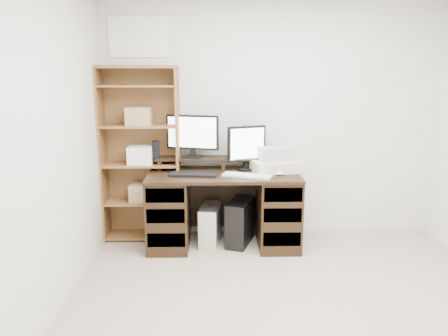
{
  "coord_description": "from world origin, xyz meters",
  "views": [
    {
      "loc": [
        -0.58,
        -2.59,
        1.76
      ],
      "look_at": [
        -0.5,
        1.43,
        0.85
      ],
      "focal_mm": 35.0,
      "sensor_mm": 36.0,
      "label": 1
    }
  ],
  "objects_px": {
    "desk": "(224,208)",
    "bookshelf": "(141,153)",
    "tower_silver": "(210,225)",
    "tower_black": "(240,222)",
    "monitor_small": "(247,146)",
    "printer": "(275,166)",
    "monitor_wide": "(192,134)"
  },
  "relations": [
    {
      "from": "desk",
      "to": "bookshelf",
      "type": "distance_m",
      "value": 1.02
    },
    {
      "from": "tower_silver",
      "to": "tower_black",
      "type": "height_order",
      "value": "tower_black"
    },
    {
      "from": "tower_silver",
      "to": "desk",
      "type": "bearing_deg",
      "value": 3.54
    },
    {
      "from": "monitor_small",
      "to": "bookshelf",
      "type": "bearing_deg",
      "value": 156.93
    },
    {
      "from": "tower_black",
      "to": "bookshelf",
      "type": "bearing_deg",
      "value": -172.32
    },
    {
      "from": "desk",
      "to": "printer",
      "type": "bearing_deg",
      "value": 7.43
    },
    {
      "from": "monitor_wide",
      "to": "printer",
      "type": "xyz_separation_m",
      "value": [
        0.84,
        -0.15,
        -0.31
      ]
    },
    {
      "from": "tower_black",
      "to": "desk",
      "type": "bearing_deg",
      "value": -155.73
    },
    {
      "from": "desk",
      "to": "monitor_wide",
      "type": "xyz_separation_m",
      "value": [
        -0.31,
        0.22,
        0.72
      ]
    },
    {
      "from": "printer",
      "to": "bookshelf",
      "type": "xyz_separation_m",
      "value": [
        -1.37,
        0.14,
        0.11
      ]
    },
    {
      "from": "monitor_wide",
      "to": "tower_silver",
      "type": "relative_size",
      "value": 1.34
    },
    {
      "from": "tower_silver",
      "to": "bookshelf",
      "type": "relative_size",
      "value": 0.22
    },
    {
      "from": "desk",
      "to": "monitor_small",
      "type": "bearing_deg",
      "value": 33.95
    },
    {
      "from": "monitor_wide",
      "to": "tower_silver",
      "type": "distance_m",
      "value": 0.95
    },
    {
      "from": "tower_silver",
      "to": "tower_black",
      "type": "distance_m",
      "value": 0.31
    },
    {
      "from": "printer",
      "to": "tower_silver",
      "type": "xyz_separation_m",
      "value": [
        -0.66,
        -0.06,
        -0.6
      ]
    },
    {
      "from": "desk",
      "to": "tower_black",
      "type": "xyz_separation_m",
      "value": [
        0.17,
        0.02,
        -0.16
      ]
    },
    {
      "from": "tower_silver",
      "to": "monitor_small",
      "type": "bearing_deg",
      "value": 29.76
    },
    {
      "from": "printer",
      "to": "tower_black",
      "type": "relative_size",
      "value": 0.9
    },
    {
      "from": "monitor_wide",
      "to": "bookshelf",
      "type": "xyz_separation_m",
      "value": [
        -0.54,
        -0.0,
        -0.2
      ]
    },
    {
      "from": "tower_black",
      "to": "bookshelf",
      "type": "xyz_separation_m",
      "value": [
        -1.02,
        0.2,
        0.69
      ]
    },
    {
      "from": "desk",
      "to": "tower_silver",
      "type": "xyz_separation_m",
      "value": [
        -0.14,
        0.01,
        -0.19
      ]
    },
    {
      "from": "monitor_wide",
      "to": "tower_black",
      "type": "distance_m",
      "value": 1.03
    },
    {
      "from": "monitor_small",
      "to": "printer",
      "type": "relative_size",
      "value": 1.01
    },
    {
      "from": "monitor_small",
      "to": "tower_black",
      "type": "relative_size",
      "value": 0.91
    },
    {
      "from": "bookshelf",
      "to": "desk",
      "type": "bearing_deg",
      "value": -14.06
    },
    {
      "from": "desk",
      "to": "tower_black",
      "type": "bearing_deg",
      "value": 5.73
    },
    {
      "from": "monitor_small",
      "to": "tower_black",
      "type": "height_order",
      "value": "monitor_small"
    },
    {
      "from": "printer",
      "to": "bookshelf",
      "type": "relative_size",
      "value": 0.25
    },
    {
      "from": "monitor_wide",
      "to": "printer",
      "type": "height_order",
      "value": "monitor_wide"
    },
    {
      "from": "monitor_wide",
      "to": "monitor_small",
      "type": "bearing_deg",
      "value": 9.82
    },
    {
      "from": "monitor_small",
      "to": "tower_silver",
      "type": "xyz_separation_m",
      "value": [
        -0.38,
        -0.15,
        -0.79
      ]
    }
  ]
}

